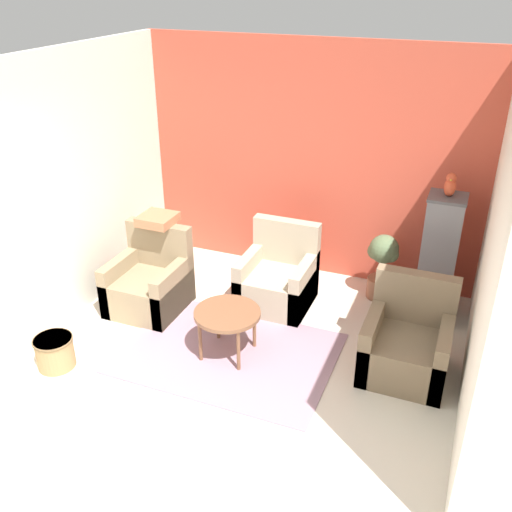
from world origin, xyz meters
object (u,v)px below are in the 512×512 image
at_px(parrot, 450,185).
at_px(potted_plant, 382,262).
at_px(coffee_table, 227,316).
at_px(birdcage, 438,260).
at_px(wicker_basket, 55,351).
at_px(armchair_right, 407,345).
at_px(armchair_middle, 278,280).
at_px(armchair_left, 150,284).

xyz_separation_m(parrot, potted_plant, (-0.59, 0.10, -1.03)).
bearing_deg(coffee_table, birdcage, 41.19).
height_order(birdcage, potted_plant, birdcage).
xyz_separation_m(birdcage, wicker_basket, (-3.23, -2.34, -0.47)).
bearing_deg(parrot, wicker_basket, -144.06).
distance_m(coffee_table, potted_plant, 2.03).
bearing_deg(birdcage, armchair_right, -95.50).
bearing_deg(wicker_basket, armchair_middle, 50.05).
distance_m(coffee_table, armchair_left, 1.27).
bearing_deg(potted_plant, coffee_table, -125.43).
distance_m(coffee_table, armchair_middle, 1.11).
distance_m(armchair_left, armchair_middle, 1.43).
distance_m(coffee_table, wicker_basket, 1.68).
bearing_deg(armchair_left, armchair_right, -1.83).
height_order(armchair_right, wicker_basket, armchair_right).
bearing_deg(coffee_table, wicker_basket, -151.59).
height_order(armchair_middle, birdcage, birdcage).
bearing_deg(wicker_basket, potted_plant, 42.84).
bearing_deg(birdcage, parrot, 90.00).
relative_size(potted_plant, wicker_basket, 2.10).
relative_size(armchair_middle, wicker_basket, 2.45).
height_order(birdcage, parrot, parrot).
bearing_deg(potted_plant, armchair_right, -69.13).
distance_m(parrot, wicker_basket, 4.20).
distance_m(parrot, potted_plant, 1.20).
distance_m(birdcage, wicker_basket, 4.01).
height_order(armchair_left, wicker_basket, armchair_left).
relative_size(armchair_left, armchair_right, 1.00).
height_order(armchair_left, armchair_middle, same).
relative_size(armchair_left, birdcage, 0.67).
bearing_deg(parrot, armchair_right, -95.49).
xyz_separation_m(armchair_middle, parrot, (1.65, 0.45, 1.20)).
bearing_deg(parrot, armchair_left, -159.98).
bearing_deg(armchair_right, potted_plant, 110.87).
relative_size(birdcage, potted_plant, 1.75).
relative_size(coffee_table, armchair_left, 0.71).
xyz_separation_m(coffee_table, parrot, (1.77, 1.55, 1.05)).
relative_size(armchair_middle, birdcage, 0.67).
bearing_deg(birdcage, armchair_middle, -164.65).
xyz_separation_m(armchair_left, birdcage, (2.94, 1.07, 0.35)).
height_order(armchair_middle, wicker_basket, armchair_middle).
bearing_deg(armchair_left, potted_plant, 26.59).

